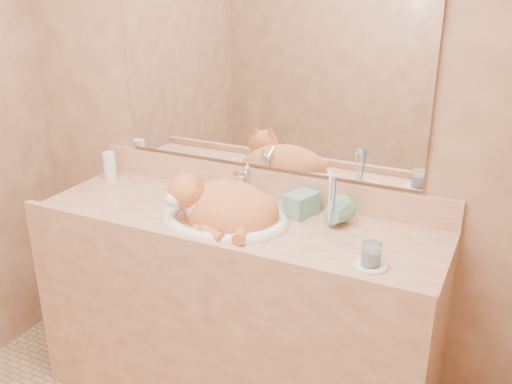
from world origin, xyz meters
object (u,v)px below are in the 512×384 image
at_px(cat, 222,205).
at_px(soap_dispenser, 290,195).
at_px(sink_basin, 224,202).
at_px(vanity_counter, 235,314).
at_px(toothbrush_cup, 331,218).
at_px(water_glass, 371,254).

relative_size(cat, soap_dispenser, 2.06).
bearing_deg(sink_basin, soap_dispenser, 40.97).
height_order(vanity_counter, sink_basin, sink_basin).
height_order(vanity_counter, cat, cat).
bearing_deg(vanity_counter, cat, -142.65).
distance_m(toothbrush_cup, water_glass, 0.29).
bearing_deg(soap_dispenser, vanity_counter, -134.82).
bearing_deg(sink_basin, cat, -109.19).
bearing_deg(toothbrush_cup, water_glass, -45.30).
relative_size(vanity_counter, soap_dispenser, 8.12).
bearing_deg(water_glass, cat, 169.71).
bearing_deg(water_glass, soap_dispenser, 148.34).
relative_size(sink_basin, soap_dispenser, 2.50).
xyz_separation_m(sink_basin, soap_dispenser, (0.22, 0.12, 0.02)).
relative_size(vanity_counter, water_glass, 21.18).
bearing_deg(toothbrush_cup, vanity_counter, -168.66).
distance_m(cat, water_glass, 0.61).
distance_m(cat, toothbrush_cup, 0.41).
relative_size(cat, toothbrush_cup, 3.75).
bearing_deg(water_glass, vanity_counter, 166.65).
height_order(sink_basin, toothbrush_cup, sink_basin).
distance_m(sink_basin, toothbrush_cup, 0.41).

